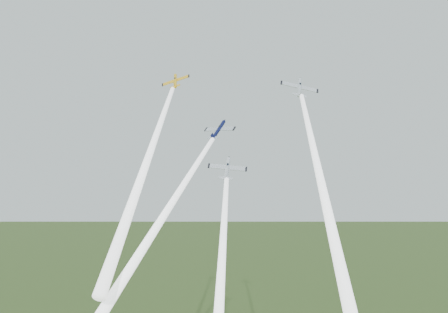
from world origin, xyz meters
TOP-DOWN VIEW (x-y plane):
  - plane_yellow at (-15.26, 0.33)m, footprint 9.13×7.04m
  - smoke_trail_yellow at (-9.92, -23.03)m, footprint 12.18×44.09m
  - plane_navy at (-2.61, -2.98)m, footprint 8.81×7.69m
  - smoke_trail_navy at (-6.11, -25.53)m, footprint 8.75×42.26m
  - plane_silver_right at (14.27, 3.52)m, footprint 9.78×10.61m
  - smoke_trail_silver_right at (25.08, -19.96)m, footprint 22.33×44.97m
  - plane_silver_low at (2.04, -9.09)m, footprint 9.71×9.47m
  - smoke_trail_silver_low at (9.57, -30.27)m, footprint 16.10×40.07m

SIDE VIEW (x-z plane):
  - smoke_trail_silver_low at x=9.57m, z-range 49.99..88.06m
  - smoke_trail_navy at x=-6.11m, z-range 58.06..96.76m
  - smoke_trail_silver_right at x=25.08m, z-range 61.99..106.16m
  - smoke_trail_yellow at x=-9.92m, z-range 68.26..109.03m
  - plane_silver_low at x=2.04m, z-range 85.76..92.98m
  - plane_navy at x=-2.61m, z-range 94.94..101.19m
  - plane_silver_right at x=14.27m, z-range 103.20..111.74m
  - plane_yellow at x=-15.26m, z-range 106.68..114.00m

